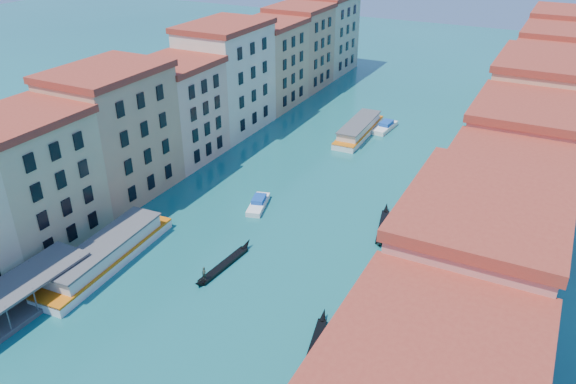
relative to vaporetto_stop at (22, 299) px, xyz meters
name	(u,v)px	position (x,y,z in m)	size (l,w,h in m)	color
left_bank_palazzos	(209,90)	(-10.00, 52.68, 8.27)	(12.80, 128.40, 21.00)	beige
right_bank_palazzos	(526,141)	(46.00, 53.00, 8.31)	(12.80, 128.40, 21.00)	#A74632
quay	(462,186)	(38.00, 53.00, -0.94)	(4.00, 140.00, 1.00)	gray
restaurant_awnings	(378,334)	(38.19, 11.00, 1.55)	(3.20, 44.55, 3.12)	#65110D
vaporetto_stop	(22,299)	(0.00, 0.00, 0.00)	(5.40, 16.40, 3.65)	#515153
mooring_poles_right	(368,306)	(35.10, 16.80, -0.14)	(1.44, 54.24, 3.20)	#53311C
mooring_poles_left	(7,293)	(-2.50, 0.00, -0.14)	(0.24, 8.24, 3.20)	#53311C
vaporetto_near	(107,253)	(2.00, 11.26, 0.01)	(6.26, 21.94, 3.22)	white
vaporetto_far	(359,129)	(14.86, 67.52, -0.17)	(4.88, 19.05, 2.81)	white
gondola_fore	(224,264)	(15.69, 17.31, -1.04)	(1.87, 11.85, 2.36)	black
gondola_right	(314,345)	(32.05, 9.26, -1.03)	(3.10, 10.57, 2.13)	black
gondola_far	(383,225)	(30.55, 35.73, -1.10)	(3.45, 11.64, 1.66)	black
motorboat_mid	(258,203)	(11.75, 33.01, -0.89)	(3.90, 7.13, 1.41)	white
motorboat_far	(385,127)	(18.61, 72.72, -0.82)	(3.01, 7.89, 1.60)	white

